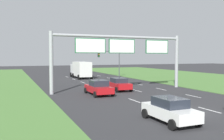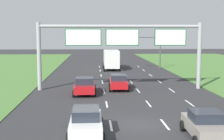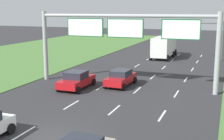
% 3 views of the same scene
% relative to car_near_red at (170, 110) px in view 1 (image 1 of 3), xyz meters
% --- Properties ---
extents(ground_plane, '(200.00, 200.00, 0.00)m').
position_rel_car_near_red_xyz_m(ground_plane, '(3.28, 1.83, -0.81)').
color(ground_plane, '#2D2D30').
extents(lane_dashes_inner_left, '(0.14, 56.40, 0.01)m').
position_rel_car_near_red_xyz_m(lane_dashes_inner_left, '(1.53, 10.83, -0.81)').
color(lane_dashes_inner_left, white).
rests_on(lane_dashes_inner_left, ground_plane).
extents(lane_dashes_inner_right, '(0.14, 56.40, 0.01)m').
position_rel_car_near_red_xyz_m(lane_dashes_inner_right, '(5.03, 10.83, -0.81)').
color(lane_dashes_inner_right, white).
rests_on(lane_dashes_inner_right, ground_plane).
extents(lane_dashes_slip, '(0.14, 56.40, 0.01)m').
position_rel_car_near_red_xyz_m(lane_dashes_slip, '(8.53, 10.83, -0.81)').
color(lane_dashes_slip, white).
rests_on(lane_dashes_slip, ground_plane).
extents(car_near_red, '(2.07, 4.17, 1.59)m').
position_rel_car_near_red_xyz_m(car_near_red, '(0.00, 0.00, 0.00)').
color(car_near_red, white).
rests_on(car_near_red, ground_plane).
extents(car_lead_silver, '(2.17, 4.29, 1.54)m').
position_rel_car_near_red_xyz_m(car_lead_silver, '(3.08, 14.89, -0.02)').
color(car_lead_silver, red).
rests_on(car_lead_silver, ground_plane).
extents(car_far_ahead, '(2.21, 4.44, 1.61)m').
position_rel_car_near_red_xyz_m(car_far_ahead, '(-0.41, 12.51, -0.01)').
color(car_far_ahead, red).
rests_on(car_far_ahead, ground_plane).
extents(box_truck, '(2.75, 7.85, 3.15)m').
position_rel_car_near_red_xyz_m(box_truck, '(3.39, 33.77, 0.90)').
color(box_truck, silver).
rests_on(box_truck, ground_plane).
extents(sign_gantry, '(17.24, 0.44, 7.00)m').
position_rel_car_near_red_xyz_m(sign_gantry, '(3.41, 14.89, 4.16)').
color(sign_gantry, '#9EA0A5').
rests_on(sign_gantry, ground_plane).
extents(traffic_light_mast, '(4.76, 0.49, 5.60)m').
position_rel_car_near_red_xyz_m(traffic_light_mast, '(9.69, 33.90, 3.06)').
color(traffic_light_mast, '#47494F').
rests_on(traffic_light_mast, ground_plane).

